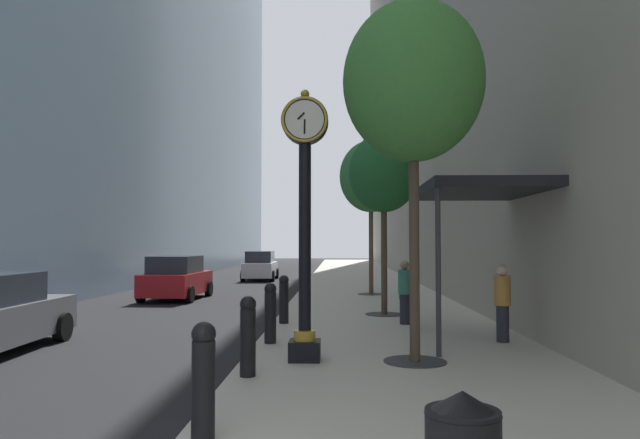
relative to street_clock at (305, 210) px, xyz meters
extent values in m
plane|color=black|center=(-1.13, 19.76, -2.80)|extent=(110.00, 110.00, 0.00)
cube|color=beige|center=(1.81, 22.76, -2.73)|extent=(5.88, 80.00, 0.14)
cube|color=black|center=(0.00, 0.01, -2.48)|extent=(0.55, 0.55, 0.35)
cylinder|color=gold|center=(0.00, 0.01, -2.22)|extent=(0.38, 0.38, 0.18)
cylinder|color=black|center=(0.00, 0.01, -0.47)|extent=(0.22, 0.22, 3.31)
cylinder|color=black|center=(0.00, 0.01, 1.60)|extent=(0.84, 0.28, 0.84)
torus|color=gold|center=(0.00, -0.15, 1.60)|extent=(0.82, 0.05, 0.82)
cylinder|color=silver|center=(0.00, -0.14, 1.60)|extent=(0.69, 0.01, 0.69)
cylinder|color=silver|center=(0.00, 0.16, 1.60)|extent=(0.69, 0.01, 0.69)
sphere|color=gold|center=(0.00, 0.01, 2.09)|extent=(0.16, 0.16, 0.16)
cube|color=black|center=(-0.06, -0.15, 1.66)|extent=(0.14, 0.01, 0.14)
cube|color=black|center=(0.00, -0.15, 1.47)|extent=(0.03, 0.01, 0.26)
cylinder|color=black|center=(-0.82, -4.20, -2.13)|extent=(0.25, 0.25, 1.05)
sphere|color=black|center=(-0.82, -4.20, -1.54)|extent=(0.26, 0.26, 0.26)
cylinder|color=black|center=(-0.82, -1.24, -2.13)|extent=(0.25, 0.25, 1.05)
sphere|color=black|center=(-0.82, -1.24, -1.54)|extent=(0.26, 0.26, 0.26)
cylinder|color=black|center=(-0.82, 1.73, -2.13)|extent=(0.25, 0.25, 1.05)
sphere|color=black|center=(-0.82, 1.73, -1.54)|extent=(0.26, 0.26, 0.26)
cylinder|color=black|center=(-0.82, 4.69, -2.13)|extent=(0.25, 0.25, 1.05)
sphere|color=black|center=(-0.82, 4.69, -1.54)|extent=(0.26, 0.26, 0.26)
cylinder|color=#333335|center=(1.93, -0.07, -2.65)|extent=(1.10, 1.10, 0.02)
cylinder|color=#4C3D2D|center=(1.93, -0.07, -0.65)|extent=(0.18, 0.18, 4.01)
ellipsoid|color=#428438|center=(1.93, -0.07, 2.29)|extent=(2.50, 2.50, 2.87)
cylinder|color=#333335|center=(1.93, 6.60, -2.65)|extent=(1.10, 1.10, 0.02)
cylinder|color=#4C3D2D|center=(1.93, 6.60, -0.97)|extent=(0.18, 0.18, 3.38)
ellipsoid|color=#23602D|center=(1.93, 6.60, 1.48)|extent=(2.04, 2.04, 2.34)
cylinder|color=#333335|center=(1.93, 13.27, -2.65)|extent=(1.10, 1.10, 0.02)
cylinder|color=brown|center=(1.93, 13.27, -0.74)|extent=(0.18, 0.18, 3.85)
ellipsoid|color=#387F3D|center=(1.93, 13.27, 2.15)|extent=(2.56, 2.56, 2.94)
cone|color=black|center=(1.45, -6.18, -1.69)|extent=(0.53, 0.53, 0.16)
cylinder|color=#23232D|center=(2.29, 4.63, -2.27)|extent=(0.28, 0.28, 0.77)
cylinder|color=#337560|center=(2.29, 4.63, -1.58)|extent=(0.37, 0.37, 0.62)
sphere|color=#9E7556|center=(2.29, 4.63, -1.15)|extent=(0.24, 0.24, 0.24)
cube|color=brown|center=(2.28, 4.85, -1.93)|extent=(0.21, 0.14, 0.24)
cylinder|color=#23232D|center=(4.04, 2.04, -2.28)|extent=(0.28, 0.28, 0.76)
cylinder|color=#B77A33|center=(4.04, 2.04, -1.59)|extent=(0.37, 0.37, 0.62)
sphere|color=beige|center=(4.04, 2.04, -1.16)|extent=(0.23, 0.23, 0.23)
cube|color=black|center=(3.55, 2.02, 0.54)|extent=(2.40, 3.60, 0.20)
cylinder|color=#333338|center=(2.43, 0.42, -1.06)|extent=(0.10, 0.10, 3.20)
cylinder|color=#333338|center=(2.43, 3.62, -1.06)|extent=(0.10, 0.10, 3.20)
cube|color=#AD191E|center=(-5.78, 12.37, -2.16)|extent=(1.97, 4.12, 0.83)
cube|color=#282D38|center=(-5.79, 12.17, -1.43)|extent=(1.69, 2.33, 0.68)
cylinder|color=black|center=(-6.66, 13.78, -2.48)|extent=(0.24, 0.65, 0.64)
cylinder|color=black|center=(-4.82, 13.73, -2.48)|extent=(0.24, 0.65, 0.64)
cylinder|color=black|center=(-6.74, 11.02, -2.48)|extent=(0.24, 0.65, 0.64)
cylinder|color=black|center=(-4.90, 10.96, -2.48)|extent=(0.24, 0.65, 0.64)
cube|color=silver|center=(-4.08, 24.33, -2.16)|extent=(1.82, 4.43, 0.85)
cube|color=#282D38|center=(-4.08, 24.11, -1.41)|extent=(1.57, 2.49, 0.69)
cylinder|color=black|center=(-4.98, 25.80, -2.48)|extent=(0.24, 0.65, 0.64)
cylinder|color=black|center=(-3.27, 25.84, -2.48)|extent=(0.24, 0.65, 0.64)
cylinder|color=black|center=(-4.90, 22.81, -2.48)|extent=(0.24, 0.65, 0.64)
cylinder|color=black|center=(-3.19, 22.85, -2.48)|extent=(0.24, 0.65, 0.64)
cylinder|color=black|center=(-5.63, 2.65, -2.48)|extent=(0.24, 0.65, 0.64)
camera|label=1|loc=(0.60, -10.23, -0.59)|focal=32.34mm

